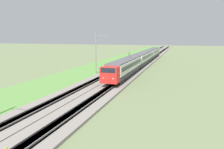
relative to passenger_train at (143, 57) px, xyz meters
The scene contains 7 objects.
ballast_main 6.13m from the passenger_train, 131.59° to the left, with size 240.00×4.40×0.30m.
ballast_adjacent 4.36m from the passenger_train, behind, with size 240.00×4.40×0.30m.
track_main 6.13m from the passenger_train, 131.59° to the left, with size 240.00×1.57×0.45m.
track_adjacent 4.36m from the passenger_train, behind, with size 240.00×1.57×0.45m.
grass_verge 10.90m from the passenger_train, 110.98° to the left, with size 240.00×11.84×0.12m.
passenger_train is the anchor object (origin of this frame).
catenary_mast_mid 19.45m from the passenger_train, 157.91° to the left, with size 0.22×2.56×9.19m.
Camera 1 is at (-7.98, -14.95, 8.17)m, focal length 35.00 mm.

